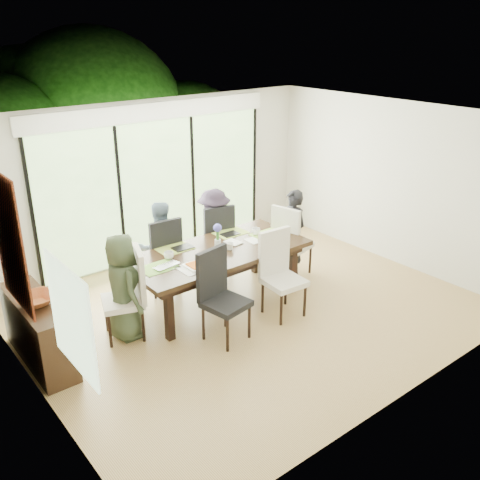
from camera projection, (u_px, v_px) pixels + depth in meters
floor at (251, 310)px, 7.64m from camera, size 6.00×5.00×0.01m
ceiling at (253, 119)px, 6.62m from camera, size 6.00×5.00×0.01m
wall_back at (156, 181)px, 8.95m from camera, size 6.00×0.02×2.70m
wall_front at (412, 289)px, 5.31m from camera, size 6.00×0.02×2.70m
wall_left at (22, 285)px, 5.40m from camera, size 0.02×5.00×2.70m
wall_right at (391, 182)px, 8.86m from camera, size 0.02×5.00×2.70m
glass_doors at (158, 190)px, 8.98m from camera, size 4.20×0.02×2.30m
blinds_header at (154, 112)px, 8.48m from camera, size 4.40×0.06×0.28m
mullion_a at (33, 216)px, 7.76m from camera, size 0.05×0.04×2.30m
mullion_b at (120, 198)px, 8.57m from camera, size 0.05×0.04×2.30m
mullion_c at (193, 183)px, 9.37m from camera, size 0.05×0.04×2.30m
mullion_d at (254, 170)px, 10.18m from camera, size 0.05×0.04×2.30m
side_window at (71, 319)px, 4.49m from camera, size 0.02×0.90×1.00m
deck at (137, 242)px, 10.12m from camera, size 6.00×1.80×0.10m
rail_top at (115, 202)px, 10.48m from camera, size 6.00×0.08×0.06m
foliage_mid at (93, 124)px, 11.40m from camera, size 4.00×4.00×4.00m
foliage_right at (185, 144)px, 12.06m from camera, size 2.80×2.80×2.80m
foliage_far at (36, 133)px, 11.39m from camera, size 3.60×3.60×3.60m
table_top at (217, 252)px, 7.58m from camera, size 2.64×1.21×0.07m
table_apron at (217, 258)px, 7.61m from camera, size 2.42×0.99×0.11m
table_leg_fl at (169, 313)px, 6.80m from camera, size 0.10×0.10×0.76m
table_leg_fr at (292, 268)px, 8.04m from camera, size 0.10×0.10×0.76m
table_leg_bl at (137, 289)px, 7.42m from camera, size 0.10×0.10×0.76m
table_leg_br at (256, 251)px, 8.66m from camera, size 0.10×0.10×0.76m
chair_left_end at (122, 295)px, 6.78m from camera, size 0.64×0.64×1.21m
chair_right_end at (293, 239)px, 8.51m from camera, size 0.61×0.61×1.21m
chair_far_left at (160, 253)px, 8.00m from camera, size 0.53×0.53×1.21m
chair_far_right at (214, 238)px, 8.58m from camera, size 0.61×0.61×1.21m
chair_near_left at (226, 297)px, 6.73m from camera, size 0.59×0.59×1.21m
chair_near_right at (284, 275)px, 7.30m from camera, size 0.54×0.54×1.21m
person_left_end at (123, 287)px, 6.75m from camera, size 0.46×0.69×1.42m
person_right_end at (293, 234)px, 8.46m from camera, size 0.49×0.70×1.42m
person_far_left at (160, 247)px, 7.95m from camera, size 0.75×0.57×1.42m
person_far_right at (214, 232)px, 8.52m from camera, size 0.74×0.56×1.42m
placemat_left at (159, 267)px, 7.01m from camera, size 0.48×0.35×0.01m
placemat_right at (268, 234)px, 8.11m from camera, size 0.48×0.35×0.01m
placemat_far_l at (175, 249)px, 7.59m from camera, size 0.48×0.35×0.01m
placemat_far_r at (231, 233)px, 8.17m from camera, size 0.48×0.35×0.01m
placemat_paper at (197, 267)px, 7.03m from camera, size 0.48×0.35×0.01m
tablet_far_l at (183, 248)px, 7.61m from camera, size 0.29×0.20×0.01m
tablet_far_r at (230, 234)px, 8.10m from camera, size 0.26×0.19×0.01m
papers at (257, 239)px, 7.93m from camera, size 0.33×0.24×0.00m
platter_base at (197, 266)px, 7.02m from camera, size 0.29×0.29×0.03m
platter_snacks at (197, 265)px, 7.01m from camera, size 0.22×0.22×0.02m
vase at (218, 244)px, 7.60m from camera, size 0.09×0.09×0.13m
hyacinth_stems at (218, 235)px, 7.55m from camera, size 0.04×0.04×0.18m
hyacinth_blooms at (217, 228)px, 7.51m from camera, size 0.12×0.12×0.12m
laptop at (169, 267)px, 7.00m from camera, size 0.40×0.29×0.03m
cup_a at (169, 256)px, 7.25m from camera, size 0.19×0.19×0.11m
cup_b at (230, 246)px, 7.56m from camera, size 0.15×0.15×0.10m
cup_c at (256, 232)px, 8.08m from camera, size 0.14×0.14×0.11m
book at (229, 244)px, 7.74m from camera, size 0.21×0.27×0.02m
sideboard at (39, 331)px, 6.36m from camera, size 0.41×1.45×0.81m
bowl at (36, 300)px, 6.11m from camera, size 0.43×0.43×0.10m
candlestick_base at (23, 288)px, 6.45m from camera, size 0.09×0.09×0.04m
candlestick_shaft at (16, 245)px, 6.24m from camera, size 0.02×0.02×1.13m
candlestick_pan at (8, 199)px, 6.03m from camera, size 0.09×0.09×0.03m
candle at (7, 195)px, 6.00m from camera, size 0.03×0.03×0.09m
tapestry at (9, 241)px, 5.58m from camera, size 0.02×1.00×1.50m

